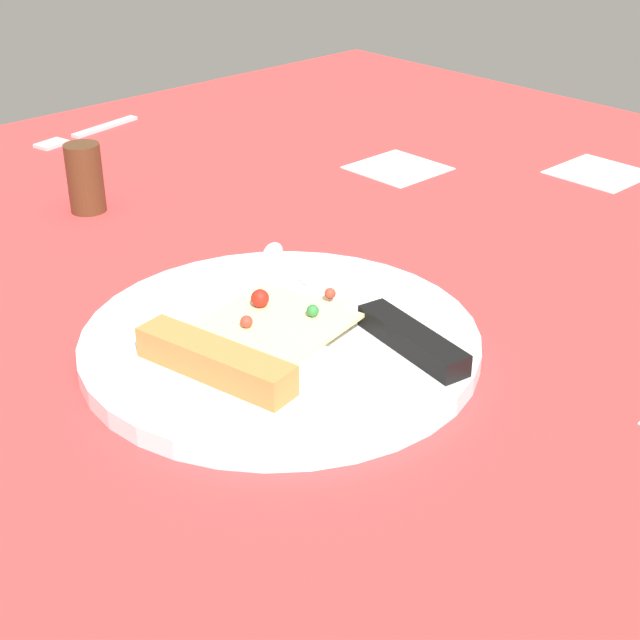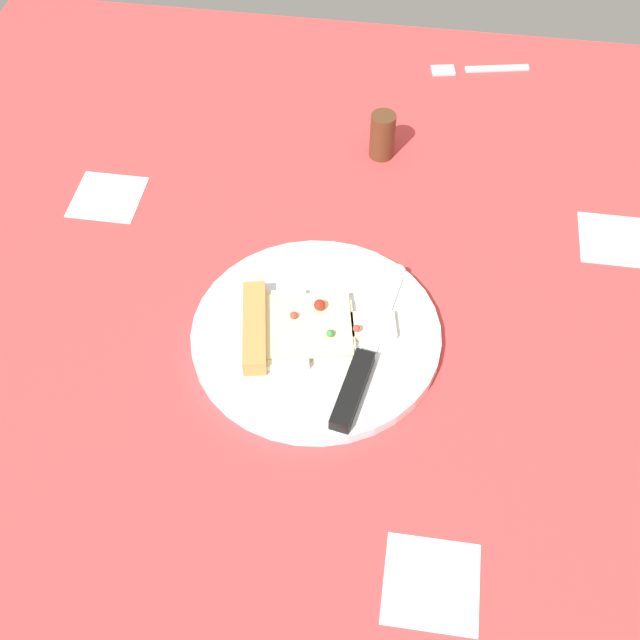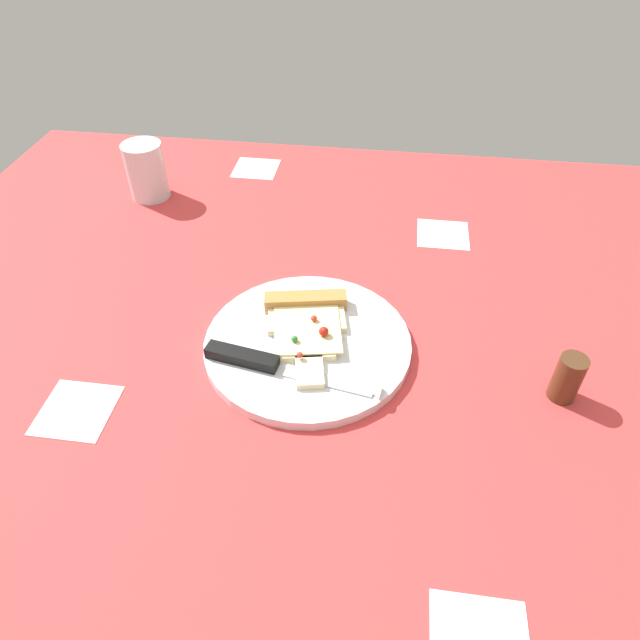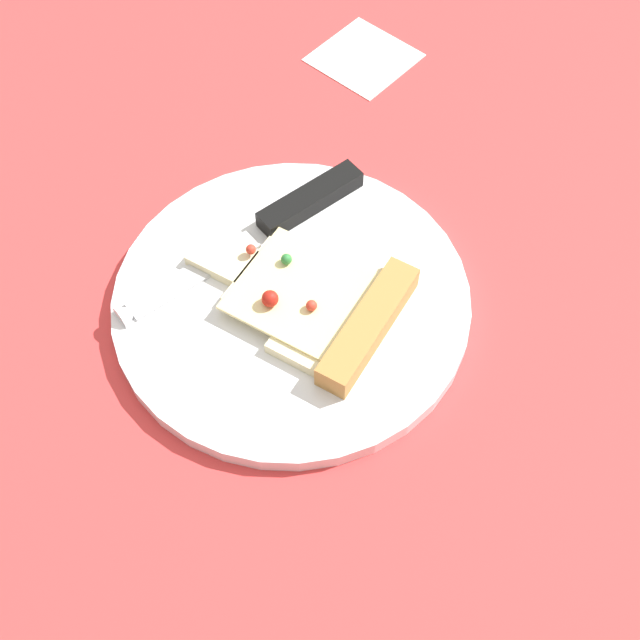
{
  "view_description": "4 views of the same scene",
  "coord_description": "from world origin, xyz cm",
  "px_view_note": "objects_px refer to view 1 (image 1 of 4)",
  "views": [
    {
      "loc": [
        -42.49,
        43.65,
        34.26
      ],
      "look_at": [
        0.97,
        2.97,
        2.05
      ],
      "focal_mm": 52.46,
      "sensor_mm": 36.0,
      "label": 1
    },
    {
      "loc": [
        -54.73,
        -3.16,
        75.84
      ],
      "look_at": [
        1.94,
        5.2,
        3.93
      ],
      "focal_mm": 46.05,
      "sensor_mm": 36.0,
      "label": 2
    },
    {
      "loc": [
        11.61,
        -49.28,
        56.0
      ],
      "look_at": [
        3.6,
        8.42,
        2.92
      ],
      "focal_mm": 31.53,
      "sensor_mm": 36.0,
      "label": 3
    },
    {
      "loc": [
        28.07,
        31.75,
        55.08
      ],
      "look_at": [
        2.9,
        9.36,
        2.39
      ],
      "focal_mm": 45.54,
      "sensor_mm": 36.0,
      "label": 4
    }
  ],
  "objects_px": {
    "plate": "(281,342)",
    "pizza_slice": "(257,338)",
    "pepper_shaker": "(85,178)",
    "fork": "(83,132)",
    "knife": "(373,316)"
  },
  "relations": [
    {
      "from": "pizza_slice",
      "to": "pepper_shaker",
      "type": "xyz_separation_m",
      "value": [
        0.34,
        -0.07,
        0.01
      ]
    },
    {
      "from": "pizza_slice",
      "to": "fork",
      "type": "height_order",
      "value": "pizza_slice"
    },
    {
      "from": "plate",
      "to": "pepper_shaker",
      "type": "relative_size",
      "value": 4.27
    },
    {
      "from": "fork",
      "to": "plate",
      "type": "bearing_deg",
      "value": 151.66
    },
    {
      "from": "pepper_shaker",
      "to": "fork",
      "type": "xyz_separation_m",
      "value": [
        0.22,
        -0.12,
        -0.03
      ]
    },
    {
      "from": "pepper_shaker",
      "to": "plate",
      "type": "bearing_deg",
      "value": 172.89
    },
    {
      "from": "pizza_slice",
      "to": "knife",
      "type": "relative_size",
      "value": 0.77
    },
    {
      "from": "plate",
      "to": "knife",
      "type": "xyz_separation_m",
      "value": [
        -0.04,
        -0.06,
        0.01
      ]
    },
    {
      "from": "pizza_slice",
      "to": "fork",
      "type": "xyz_separation_m",
      "value": [
        0.56,
        -0.19,
        -0.02
      ]
    },
    {
      "from": "plate",
      "to": "knife",
      "type": "height_order",
      "value": "knife"
    },
    {
      "from": "plate",
      "to": "fork",
      "type": "relative_size",
      "value": 1.88
    },
    {
      "from": "knife",
      "to": "pepper_shaker",
      "type": "xyz_separation_m",
      "value": [
        0.37,
        0.02,
        0.01
      ]
    },
    {
      "from": "plate",
      "to": "fork",
      "type": "bearing_deg",
      "value": -16.62
    },
    {
      "from": "pepper_shaker",
      "to": "fork",
      "type": "height_order",
      "value": "pepper_shaker"
    },
    {
      "from": "plate",
      "to": "pizza_slice",
      "type": "xyz_separation_m",
      "value": [
        -0.0,
        0.03,
        0.02
      ]
    }
  ]
}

